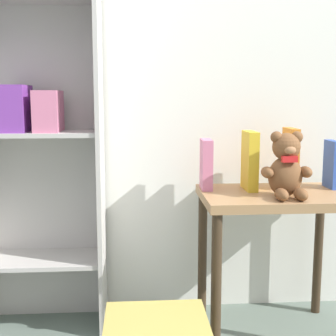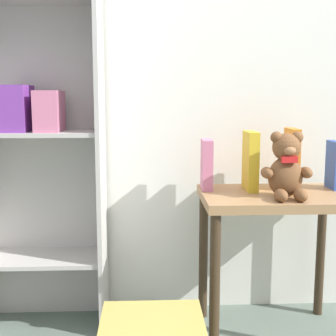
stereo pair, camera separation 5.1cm
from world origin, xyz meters
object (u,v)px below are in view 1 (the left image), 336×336
(teddy_bear, at_px, (286,167))
(book_standing_yellow, at_px, (250,161))
(bookshelf_side, at_px, (35,112))
(book_standing_pink, at_px, (206,164))
(book_standing_orange, at_px, (290,158))
(book_standing_blue, at_px, (332,164))
(display_table, at_px, (274,218))

(teddy_bear, bearing_deg, book_standing_yellow, 123.97)
(bookshelf_side, relative_size, teddy_bear, 6.63)
(book_standing_pink, xyz_separation_m, book_standing_yellow, (0.18, -0.03, 0.02))
(book_standing_orange, bearing_deg, book_standing_blue, -1.08)
(display_table, relative_size, book_standing_blue, 3.02)
(teddy_bear, xyz_separation_m, book_standing_pink, (-0.28, 0.18, -0.01))
(book_standing_pink, distance_m, book_standing_blue, 0.54)
(book_standing_orange, bearing_deg, teddy_bear, -110.25)
(display_table, relative_size, book_standing_yellow, 2.50)
(display_table, distance_m, book_standing_yellow, 0.26)
(bookshelf_side, height_order, book_standing_yellow, bookshelf_side)
(book_standing_pink, distance_m, book_standing_yellow, 0.18)
(book_standing_pink, bearing_deg, book_standing_orange, 1.09)
(teddy_bear, relative_size, book_standing_blue, 1.26)
(bookshelf_side, distance_m, teddy_bear, 1.05)
(book_standing_orange, xyz_separation_m, book_standing_blue, (0.18, -0.01, -0.03))
(bookshelf_side, xyz_separation_m, teddy_bear, (1.00, -0.25, -0.21))
(teddy_bear, xyz_separation_m, book_standing_yellow, (-0.10, 0.16, 0.01))
(bookshelf_side, height_order, book_standing_blue, bookshelf_side)
(teddy_bear, bearing_deg, book_standing_orange, 67.18)
(display_table, relative_size, book_standing_pink, 2.92)
(teddy_bear, distance_m, book_standing_blue, 0.30)
(teddy_bear, height_order, book_standing_yellow, teddy_bear)
(teddy_bear, height_order, book_standing_orange, same)
(book_standing_orange, bearing_deg, bookshelf_side, 178.56)
(display_table, xyz_separation_m, teddy_bear, (0.02, -0.08, 0.22))
(book_standing_blue, bearing_deg, bookshelf_side, 176.09)
(book_standing_yellow, bearing_deg, bookshelf_side, 174.42)
(display_table, xyz_separation_m, book_standing_yellow, (-0.09, 0.07, 0.23))
(display_table, bearing_deg, book_standing_yellow, 140.98)
(bookshelf_side, bearing_deg, book_standing_orange, -4.00)
(bookshelf_side, height_order, book_standing_orange, bookshelf_side)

